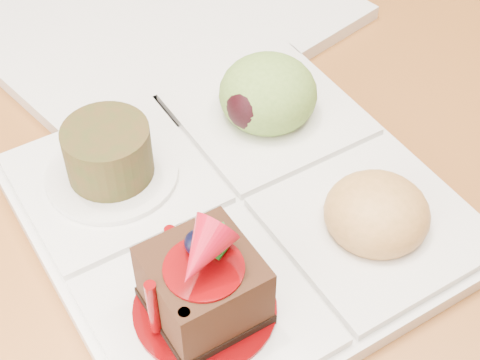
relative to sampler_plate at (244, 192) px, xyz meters
The scene contains 3 objects.
ground 0.89m from the sampler_plate, 105.40° to the left, with size 6.00×6.00×0.00m, color #4F3116.
sampler_plate is the anchor object (origin of this frame).
second_plate 0.25m from the sampler_plate, 150.04° to the left, with size 0.29×0.29×0.01m, color silver.
Camera 1 is at (0.32, -0.67, 1.12)m, focal length 55.00 mm.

